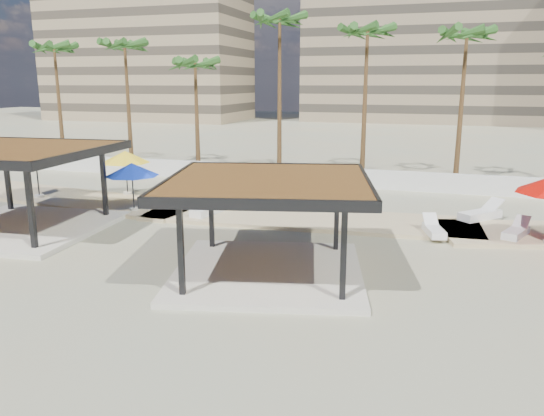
% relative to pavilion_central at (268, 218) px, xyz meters
% --- Properties ---
extents(ground, '(200.00, 200.00, 0.00)m').
position_rel_pavilion_central_xyz_m(ground, '(-2.49, 0.52, -2.04)').
color(ground, tan).
rests_on(ground, ground).
extents(promenade, '(44.45, 7.97, 0.24)m').
position_rel_pavilion_central_xyz_m(promenade, '(-0.49, 8.18, -1.98)').
color(promenade, '#C6B284').
rests_on(promenade, ground).
extents(boundary_wall, '(56.00, 0.30, 1.20)m').
position_rel_pavilion_central_xyz_m(boundary_wall, '(-2.49, 16.52, -1.44)').
color(boundary_wall, silver).
rests_on(boundary_wall, ground).
extents(building_west, '(34.00, 16.00, 32.40)m').
position_rel_pavilion_central_xyz_m(building_west, '(-44.49, 68.52, 13.22)').
color(building_west, '#937F60').
rests_on(building_west, ground).
extents(building_mid, '(38.00, 16.00, 30.40)m').
position_rel_pavilion_central_xyz_m(building_mid, '(1.51, 78.52, 12.23)').
color(building_mid, '#847259').
rests_on(building_mid, ground).
extents(pavilion_central, '(8.11, 8.11, 3.42)m').
position_rel_pavilion_central_xyz_m(pavilion_central, '(0.00, 0.00, 0.00)').
color(pavilion_central, beige).
rests_on(pavilion_central, ground).
extents(pavilion_west, '(8.05, 8.05, 3.78)m').
position_rel_pavilion_central_xyz_m(pavilion_west, '(-12.41, 1.97, 0.21)').
color(pavilion_west, beige).
rests_on(pavilion_west, ground).
extents(umbrella_a, '(4.28, 4.28, 2.88)m').
position_rel_pavilion_central_xyz_m(umbrella_a, '(-16.09, 7.39, 0.61)').
color(umbrella_a, beige).
rests_on(umbrella_a, promenade).
extents(umbrella_b, '(3.65, 3.65, 2.52)m').
position_rel_pavilion_central_xyz_m(umbrella_b, '(-11.82, 9.71, 0.30)').
color(umbrella_b, beige).
rests_on(umbrella_b, promenade).
extents(umbrella_f, '(3.12, 3.12, 2.42)m').
position_rel_pavilion_central_xyz_m(umbrella_f, '(-9.27, 6.32, 0.21)').
color(umbrella_f, beige).
rests_on(umbrella_f, promenade).
extents(lounger_a, '(1.18, 2.38, 0.86)m').
position_rel_pavilion_central_xyz_m(lounger_a, '(-5.30, 6.77, -1.66)').
color(lounger_a, white).
rests_on(lounger_a, promenade).
extents(lounger_b, '(1.34, 2.04, 0.74)m').
position_rel_pavilion_central_xyz_m(lounger_b, '(8.75, 7.08, -1.69)').
color(lounger_b, white).
rests_on(lounger_b, promenade).
extents(lounger_c, '(1.10, 2.01, 0.72)m').
position_rel_pavilion_central_xyz_m(lounger_c, '(5.42, 6.36, -1.69)').
color(lounger_c, white).
rests_on(lounger_c, promenade).
extents(lounger_d, '(2.18, 2.26, 0.90)m').
position_rel_pavilion_central_xyz_m(lounger_d, '(7.51, 9.76, -1.65)').
color(lounger_d, white).
rests_on(lounger_d, promenade).
extents(palm_a, '(3.00, 3.00, 9.94)m').
position_rel_pavilion_central_xyz_m(palm_a, '(-23.49, 18.82, 6.69)').
color(palm_a, brown).
rests_on(palm_a, ground).
extents(palm_b, '(3.00, 3.00, 10.04)m').
position_rel_pavilion_central_xyz_m(palm_b, '(-17.49, 19.22, 6.79)').
color(palm_b, brown).
rests_on(palm_b, ground).
extents(palm_c, '(3.00, 3.00, 8.62)m').
position_rel_pavilion_central_xyz_m(palm_c, '(-11.49, 18.62, 5.45)').
color(palm_c, brown).
rests_on(palm_c, ground).
extents(palm_d, '(3.00, 3.00, 11.48)m').
position_rel_pavilion_central_xyz_m(palm_d, '(-5.49, 19.42, 8.12)').
color(palm_d, brown).
rests_on(palm_d, ground).
extents(palm_e, '(3.00, 3.00, 10.53)m').
position_rel_pavilion_central_xyz_m(palm_e, '(0.51, 18.92, 7.25)').
color(palm_e, brown).
rests_on(palm_e, ground).
extents(palm_f, '(3.00, 3.00, 10.21)m').
position_rel_pavilion_central_xyz_m(palm_f, '(6.51, 19.12, 6.95)').
color(palm_f, brown).
rests_on(palm_f, ground).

